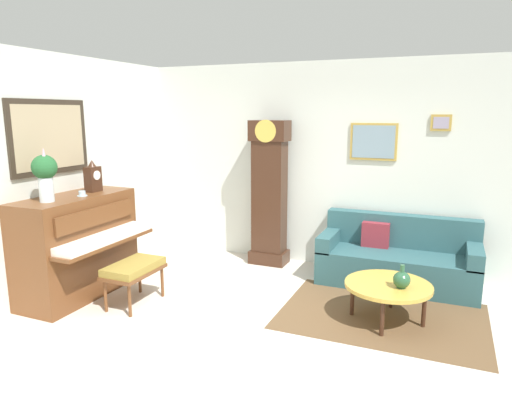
{
  "coord_description": "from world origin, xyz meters",
  "views": [
    {
      "loc": [
        1.68,
        -3.82,
        2.13
      ],
      "look_at": [
        -0.36,
        1.03,
        1.06
      ],
      "focal_mm": 32.34,
      "sensor_mm": 36.0,
      "label": 1
    }
  ],
  "objects_px": {
    "piano": "(78,245)",
    "couch": "(397,259)",
    "green_jug": "(402,280)",
    "mantel_clock": "(93,177)",
    "grandfather_clock": "(269,197)",
    "coffee_table": "(388,286)",
    "piano_bench": "(134,269)",
    "flower_vase": "(45,172)",
    "teacup": "(82,194)"
  },
  "relations": [
    {
      "from": "piano",
      "to": "couch",
      "type": "xyz_separation_m",
      "value": [
        3.4,
        1.84,
        -0.29
      ]
    },
    {
      "from": "couch",
      "to": "green_jug",
      "type": "relative_size",
      "value": 7.92
    },
    {
      "from": "couch",
      "to": "mantel_clock",
      "type": "height_order",
      "value": "mantel_clock"
    },
    {
      "from": "mantel_clock",
      "to": "green_jug",
      "type": "bearing_deg",
      "value": 4.77
    },
    {
      "from": "grandfather_clock",
      "to": "coffee_table",
      "type": "xyz_separation_m",
      "value": [
        1.81,
        -1.28,
        -0.59
      ]
    },
    {
      "from": "grandfather_clock",
      "to": "couch",
      "type": "xyz_separation_m",
      "value": [
        1.78,
        -0.13,
        -0.65
      ]
    },
    {
      "from": "couch",
      "to": "piano_bench",
      "type": "bearing_deg",
      "value": -145.57
    },
    {
      "from": "flower_vase",
      "to": "grandfather_clock",
      "type": "bearing_deg",
      "value": 55.39
    },
    {
      "from": "mantel_clock",
      "to": "green_jug",
      "type": "xyz_separation_m",
      "value": [
        3.56,
        0.3,
        -0.87
      ]
    },
    {
      "from": "grandfather_clock",
      "to": "green_jug",
      "type": "relative_size",
      "value": 8.46
    },
    {
      "from": "grandfather_clock",
      "to": "teacup",
      "type": "xyz_separation_m",
      "value": [
        -1.53,
        -1.94,
        0.25
      ]
    },
    {
      "from": "coffee_table",
      "to": "flower_vase",
      "type": "distance_m",
      "value": 3.76
    },
    {
      "from": "grandfather_clock",
      "to": "couch",
      "type": "relative_size",
      "value": 1.07
    },
    {
      "from": "mantel_clock",
      "to": "teacup",
      "type": "relative_size",
      "value": 3.28
    },
    {
      "from": "piano_bench",
      "to": "coffee_table",
      "type": "height_order",
      "value": "piano_bench"
    },
    {
      "from": "coffee_table",
      "to": "couch",
      "type": "bearing_deg",
      "value": 91.48
    },
    {
      "from": "piano",
      "to": "coffee_table",
      "type": "distance_m",
      "value": 3.51
    },
    {
      "from": "couch",
      "to": "piano",
      "type": "bearing_deg",
      "value": -151.65
    },
    {
      "from": "piano",
      "to": "couch",
      "type": "relative_size",
      "value": 0.76
    },
    {
      "from": "grandfather_clock",
      "to": "coffee_table",
      "type": "height_order",
      "value": "grandfather_clock"
    },
    {
      "from": "grandfather_clock",
      "to": "green_jug",
      "type": "distance_m",
      "value": 2.41
    },
    {
      "from": "flower_vase",
      "to": "green_jug",
      "type": "height_order",
      "value": "flower_vase"
    },
    {
      "from": "piano_bench",
      "to": "coffee_table",
      "type": "bearing_deg",
      "value": 13.74
    },
    {
      "from": "green_jug",
      "to": "mantel_clock",
      "type": "bearing_deg",
      "value": -175.23
    },
    {
      "from": "couch",
      "to": "teacup",
      "type": "bearing_deg",
      "value": -151.26
    },
    {
      "from": "couch",
      "to": "green_jug",
      "type": "bearing_deg",
      "value": -82.44
    },
    {
      "from": "flower_vase",
      "to": "couch",
      "type": "bearing_deg",
      "value": 33.19
    },
    {
      "from": "mantel_clock",
      "to": "piano_bench",
      "type": "bearing_deg",
      "value": -20.84
    },
    {
      "from": "piano",
      "to": "grandfather_clock",
      "type": "bearing_deg",
      "value": 50.4
    },
    {
      "from": "mantel_clock",
      "to": "flower_vase",
      "type": "distance_m",
      "value": 0.71
    },
    {
      "from": "piano_bench",
      "to": "flower_vase",
      "type": "bearing_deg",
      "value": -151.47
    },
    {
      "from": "couch",
      "to": "coffee_table",
      "type": "distance_m",
      "value": 1.16
    },
    {
      "from": "piano_bench",
      "to": "coffee_table",
      "type": "xyz_separation_m",
      "value": [
        2.67,
        0.65,
        -0.03
      ]
    },
    {
      "from": "piano_bench",
      "to": "flower_vase",
      "type": "xyz_separation_m",
      "value": [
        -0.76,
        -0.41,
        1.1
      ]
    },
    {
      "from": "couch",
      "to": "teacup",
      "type": "distance_m",
      "value": 3.88
    },
    {
      "from": "piano_bench",
      "to": "teacup",
      "type": "relative_size",
      "value": 6.03
    },
    {
      "from": "coffee_table",
      "to": "mantel_clock",
      "type": "xyz_separation_m",
      "value": [
        -3.43,
        -0.37,
        0.99
      ]
    },
    {
      "from": "couch",
      "to": "coffee_table",
      "type": "bearing_deg",
      "value": -88.52
    },
    {
      "from": "teacup",
      "to": "piano",
      "type": "bearing_deg",
      "value": -167.02
    },
    {
      "from": "teacup",
      "to": "grandfather_clock",
      "type": "bearing_deg",
      "value": 51.76
    },
    {
      "from": "coffee_table",
      "to": "flower_vase",
      "type": "bearing_deg",
      "value": -162.74
    },
    {
      "from": "grandfather_clock",
      "to": "coffee_table",
      "type": "bearing_deg",
      "value": -35.37
    },
    {
      "from": "mantel_clock",
      "to": "green_jug",
      "type": "relative_size",
      "value": 1.58
    },
    {
      "from": "piano_bench",
      "to": "mantel_clock",
      "type": "relative_size",
      "value": 1.84
    },
    {
      "from": "coffee_table",
      "to": "grandfather_clock",
      "type": "bearing_deg",
      "value": 144.63
    },
    {
      "from": "teacup",
      "to": "green_jug",
      "type": "relative_size",
      "value": 0.48
    },
    {
      "from": "piano",
      "to": "mantel_clock",
      "type": "bearing_deg",
      "value": 89.63
    },
    {
      "from": "flower_vase",
      "to": "green_jug",
      "type": "bearing_deg",
      "value": 15.63
    },
    {
      "from": "coffee_table",
      "to": "piano_bench",
      "type": "bearing_deg",
      "value": -166.26
    },
    {
      "from": "piano",
      "to": "piano_bench",
      "type": "distance_m",
      "value": 0.78
    }
  ]
}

